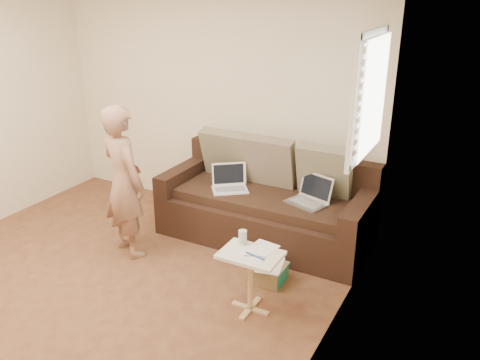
% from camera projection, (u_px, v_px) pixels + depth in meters
% --- Properties ---
extents(floor, '(4.50, 4.50, 0.00)m').
position_uv_depth(floor, '(83.00, 300.00, 4.28)').
color(floor, '#4F2A1D').
rests_on(floor, ground).
extents(wall_back, '(4.00, 0.00, 4.00)m').
position_uv_depth(wall_back, '(213.00, 102.00, 5.64)').
color(wall_back, beige).
rests_on(wall_back, ground).
extents(wall_right, '(0.00, 4.50, 4.50)m').
position_uv_depth(wall_right, '(307.00, 211.00, 2.92)').
color(wall_right, beige).
rests_on(wall_right, ground).
extents(window_blinds, '(0.12, 0.88, 1.08)m').
position_uv_depth(window_blinds, '(370.00, 96.00, 4.03)').
color(window_blinds, white).
rests_on(window_blinds, wall_right).
extents(sofa, '(2.20, 0.95, 0.85)m').
position_uv_depth(sofa, '(265.00, 201.00, 5.18)').
color(sofa, black).
rests_on(sofa, ground).
extents(pillow_left, '(0.55, 0.29, 0.57)m').
position_uv_depth(pillow_left, '(226.00, 154.00, 5.50)').
color(pillow_left, '#6B664F').
rests_on(pillow_left, sofa).
extents(pillow_mid, '(0.55, 0.27, 0.57)m').
position_uv_depth(pillow_mid, '(270.00, 162.00, 5.24)').
color(pillow_mid, brown).
rests_on(pillow_mid, sofa).
extents(pillow_right, '(0.55, 0.28, 0.57)m').
position_uv_depth(pillow_right, '(324.00, 171.00, 4.99)').
color(pillow_right, '#6B664F').
rests_on(pillow_right, sofa).
extents(laptop_silver, '(0.45, 0.38, 0.26)m').
position_uv_depth(laptop_silver, '(306.00, 204.00, 4.90)').
color(laptop_silver, '#B7BABC').
rests_on(laptop_silver, sofa).
extents(laptop_white, '(0.45, 0.44, 0.27)m').
position_uv_depth(laptop_white, '(230.00, 190.00, 5.21)').
color(laptop_white, white).
rests_on(laptop_white, sofa).
extents(person, '(0.66, 0.55, 1.53)m').
position_uv_depth(person, '(124.00, 182.00, 4.79)').
color(person, brown).
rests_on(person, ground).
extents(side_table, '(0.49, 0.34, 0.54)m').
position_uv_depth(side_table, '(250.00, 282.00, 4.06)').
color(side_table, silver).
rests_on(side_table, ground).
extents(drinking_glass, '(0.07, 0.07, 0.12)m').
position_uv_depth(drinking_glass, '(243.00, 237.00, 4.08)').
color(drinking_glass, silver).
rests_on(drinking_glass, side_table).
extents(scissors, '(0.20, 0.14, 0.02)m').
position_uv_depth(scissors, '(255.00, 256.00, 3.90)').
color(scissors, silver).
rests_on(scissors, side_table).
extents(paper_on_table, '(0.25, 0.33, 0.00)m').
position_uv_depth(paper_on_table, '(260.00, 250.00, 4.00)').
color(paper_on_table, white).
rests_on(paper_on_table, side_table).
extents(striped_box, '(0.28, 0.28, 0.18)m').
position_uv_depth(striped_box, '(270.00, 273.00, 4.51)').
color(striped_box, '#BC3F1C').
rests_on(striped_box, ground).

